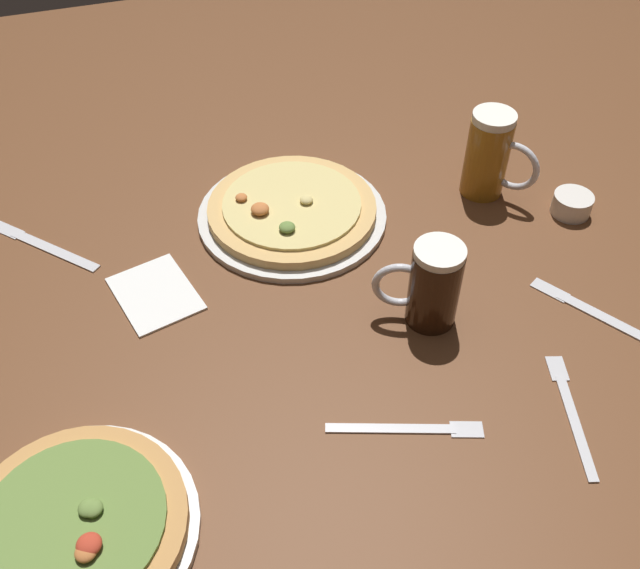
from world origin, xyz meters
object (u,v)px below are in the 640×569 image
beer_mug_amber (490,155)px  knife_right (43,245)px  beer_mug_dark (431,285)px  pizza_plate_far (292,211)px  fork_left (409,428)px  fork_spare (571,411)px  knife_spare (594,312)px  ramekin_sauce (572,204)px  napkin_folded (155,293)px  pizza_plate_near (75,528)px

beer_mug_amber → knife_right: (-0.78, 0.10, -0.08)m
beer_mug_dark → knife_right: beer_mug_dark is taller
pizza_plate_far → fork_left: bearing=-87.5°
pizza_plate_far → fork_spare: bearing=-64.7°
knife_right → knife_spare: bearing=-28.1°
beer_mug_amber → ramekin_sauce: 0.17m
fork_spare → ramekin_sauce: bearing=58.0°
knife_right → fork_spare: 0.88m
pizza_plate_far → napkin_folded: size_ratio=2.28×
pizza_plate_far → knife_right: pizza_plate_far is taller
beer_mug_amber → fork_spare: (-0.11, -0.48, -0.08)m
beer_mug_amber → knife_spare: (0.02, -0.33, -0.08)m
beer_mug_dark → knife_right: size_ratio=0.77×
napkin_folded → pizza_plate_far: bearing=23.2°
pizza_plate_far → knife_spare: size_ratio=1.73×
beer_mug_amber → pizza_plate_far: bearing=174.1°
pizza_plate_far → fork_spare: size_ratio=1.66×
beer_mug_dark → napkin_folded: beer_mug_dark is taller
pizza_plate_far → ramekin_sauce: 0.50m
pizza_plate_near → knife_spare: (0.79, 0.12, -0.01)m
knife_spare → beer_mug_amber: bearing=93.5°
beer_mug_amber → fork_spare: size_ratio=0.81×
fork_left → knife_spare: size_ratio=1.07×
fork_left → knife_spare: 0.37m
pizza_plate_near → beer_mug_amber: (0.77, 0.45, 0.06)m
beer_mug_amber → knife_spare: beer_mug_amber is taller
pizza_plate_far → pizza_plate_near: bearing=-130.6°
fork_left → napkin_folded: bearing=128.1°
fork_left → knife_right: size_ratio=1.12×
pizza_plate_near → knife_spare: 0.80m
pizza_plate_far → beer_mug_dark: (0.13, -0.29, 0.05)m
ramekin_sauce → fork_left: bearing=-144.1°
pizza_plate_far → fork_spare: (0.24, -0.52, -0.01)m
pizza_plate_far → beer_mug_amber: beer_mug_amber is taller
napkin_folded → ramekin_sauce: bearing=-2.3°
pizza_plate_near → fork_spare: 0.66m
knife_right → fork_left: bearing=-50.2°
beer_mug_amber → napkin_folded: (-0.62, -0.07, -0.08)m
beer_mug_amber → beer_mug_dark: bearing=-132.0°
beer_mug_amber → napkin_folded: bearing=-173.1°
pizza_plate_far → beer_mug_dark: bearing=-66.4°
knife_right → fork_spare: same height
knife_right → pizza_plate_near: bearing=-88.9°
pizza_plate_far → beer_mug_amber: bearing=-5.9°
fork_spare → pizza_plate_far: bearing=115.3°
beer_mug_amber → napkin_folded: beer_mug_amber is taller
beer_mug_dark → beer_mug_amber: beer_mug_amber is taller
fork_left → knife_right: same height
pizza_plate_far → napkin_folded: (-0.26, -0.11, -0.01)m
fork_left → fork_spare: bearing=-11.2°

